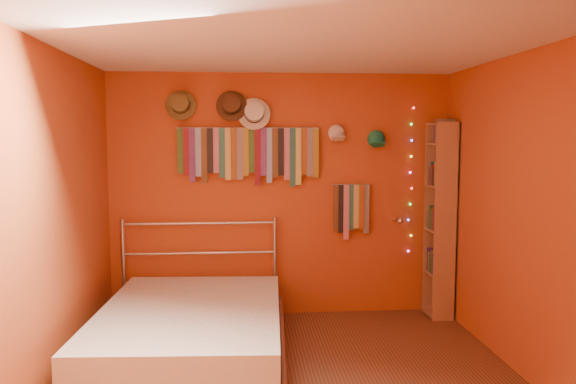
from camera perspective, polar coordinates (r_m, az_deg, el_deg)
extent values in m
cube|color=#9E3D19|center=(5.80, -0.70, -0.34)|extent=(3.50, 0.02, 2.50)
cube|color=#9E3D19|center=(4.58, 23.33, -2.38)|extent=(0.02, 3.50, 2.50)
cube|color=#9E3D19|center=(4.28, -23.12, -2.92)|extent=(0.02, 3.50, 2.50)
cube|color=white|center=(4.08, 0.99, 14.77)|extent=(3.50, 3.50, 0.02)
cylinder|color=#B1B1B6|center=(5.71, -4.04, 6.50)|extent=(1.45, 0.01, 0.01)
cube|color=#22471C|center=(5.73, -10.90, 4.11)|extent=(0.06, 0.01, 0.46)
cube|color=maroon|center=(5.72, -10.31, 4.04)|extent=(0.06, 0.01, 0.48)
cube|color=#3B175F|center=(5.71, -9.71, 3.72)|extent=(0.06, 0.01, 0.54)
cube|color=#738ACD|center=(5.72, -9.11, 4.00)|extent=(0.06, 0.01, 0.49)
cube|color=#51381B|center=(5.71, -8.51, 3.67)|extent=(0.06, 0.01, 0.55)
cube|color=black|center=(5.70, -7.93, 4.19)|extent=(0.06, 0.01, 0.45)
cube|color=#A8547D|center=(5.71, -7.32, 4.20)|extent=(0.06, 0.01, 0.45)
cube|color=#1A5D55|center=(5.70, -6.72, 3.96)|extent=(0.06, 0.01, 0.50)
cube|color=tan|center=(5.69, -6.12, 3.84)|extent=(0.06, 0.01, 0.52)
cube|color=brown|center=(5.70, -5.52, 3.86)|extent=(0.06, 0.01, 0.52)
cube|color=navy|center=(5.69, -4.92, 3.87)|extent=(0.06, 0.01, 0.52)
cube|color=olive|center=(5.69, -4.32, 4.07)|extent=(0.06, 0.01, 0.48)
cube|color=#27481D|center=(5.70, -3.72, 4.23)|extent=(0.06, 0.01, 0.45)
cube|color=#5D0E22|center=(5.70, -3.12, 3.58)|extent=(0.06, 0.01, 0.58)
cube|color=#561B6F|center=(5.69, -2.52, 4.08)|extent=(0.06, 0.01, 0.48)
cube|color=#7891D6|center=(5.71, -1.92, 3.71)|extent=(0.06, 0.01, 0.56)
cube|color=#4A3318|center=(5.70, -1.32, 3.99)|extent=(0.06, 0.01, 0.50)
cube|color=black|center=(5.70, -0.72, 4.10)|extent=(0.06, 0.01, 0.48)
cube|color=#B25979|center=(5.72, -0.13, 3.87)|extent=(0.06, 0.01, 0.53)
cube|color=#17524B|center=(5.72, 0.47, 3.53)|extent=(0.06, 0.01, 0.59)
cube|color=#BFBF4C|center=(5.72, 1.08, 3.62)|extent=(0.06, 0.01, 0.58)
cube|color=brown|center=(5.73, 1.66, 4.12)|extent=(0.06, 0.01, 0.48)
cube|color=navy|center=(5.73, 2.26, 4.04)|extent=(0.06, 0.01, 0.49)
cube|color=olive|center=(5.74, 2.86, 3.97)|extent=(0.06, 0.01, 0.51)
cylinder|color=#B1B1B6|center=(5.83, 6.45, 0.75)|extent=(0.40, 0.01, 0.01)
cube|color=#492818|center=(5.82, 4.89, -1.62)|extent=(0.06, 0.01, 0.48)
cube|color=black|center=(5.83, 5.42, -1.73)|extent=(0.06, 0.01, 0.50)
cube|color=#C0607A|center=(5.83, 5.94, -2.06)|extent=(0.06, 0.01, 0.57)
cube|color=#1A5E59|center=(5.85, 6.44, -1.56)|extent=(0.06, 0.01, 0.47)
cube|color=#AF9346|center=(5.85, 6.96, -1.48)|extent=(0.06, 0.01, 0.46)
cube|color=brown|center=(5.86, 7.49, -1.54)|extent=(0.06, 0.01, 0.47)
cube|color=navy|center=(5.88, 7.97, -1.73)|extent=(0.06, 0.01, 0.51)
cylinder|color=brown|center=(5.74, -10.84, 8.65)|extent=(0.30, 0.08, 0.30)
cylinder|color=brown|center=(5.69, -10.90, 8.80)|extent=(0.18, 0.15, 0.20)
cylinder|color=#332314|center=(5.71, -10.87, 8.72)|extent=(0.18, 0.06, 0.18)
cylinder|color=#482C19|center=(5.71, -5.75, 8.68)|extent=(0.31, 0.08, 0.31)
cylinder|color=#482C19|center=(5.65, -5.77, 8.84)|extent=(0.18, 0.15, 0.20)
cylinder|color=black|center=(5.68, -5.76, 8.76)|extent=(0.19, 0.06, 0.19)
cylinder|color=silver|center=(5.70, -3.47, 7.92)|extent=(0.33, 0.08, 0.32)
cylinder|color=silver|center=(5.65, -3.45, 8.08)|extent=(0.19, 0.16, 0.21)
cylinder|color=black|center=(5.68, -3.46, 8.00)|extent=(0.20, 0.07, 0.20)
ellipsoid|color=silver|center=(5.79, 4.94, 5.99)|extent=(0.18, 0.13, 0.18)
cube|color=silver|center=(5.68, 5.11, 5.46)|extent=(0.13, 0.09, 0.05)
ellipsoid|color=#1B7D5C|center=(5.87, 8.95, 5.35)|extent=(0.18, 0.14, 0.18)
cube|color=#1B7D5C|center=(5.76, 9.20, 4.80)|extent=(0.13, 0.10, 0.05)
sphere|color=#FF3333|center=(5.99, 12.64, 8.34)|extent=(0.02, 0.02, 0.02)
sphere|color=#33FF4C|center=(5.98, 12.41, 6.75)|extent=(0.02, 0.02, 0.02)
sphere|color=#4C66FF|center=(5.98, 12.46, 5.15)|extent=(0.02, 0.02, 0.02)
sphere|color=yellow|center=(5.98, 12.40, 3.55)|extent=(0.02, 0.02, 0.02)
sphere|color=#FF4CCC|center=(5.99, 12.31, 1.96)|extent=(0.02, 0.02, 0.02)
sphere|color=#FF3333|center=(6.00, 12.46, 0.37)|extent=(0.02, 0.02, 0.02)
sphere|color=#33FF4C|center=(6.02, 12.31, -1.21)|extent=(0.02, 0.02, 0.02)
sphere|color=#4C66FF|center=(6.03, 12.12, -2.79)|extent=(0.02, 0.02, 0.02)
sphere|color=yellow|center=(6.07, 12.39, -4.34)|extent=(0.02, 0.02, 0.02)
sphere|color=#FF4CCC|center=(6.09, 12.12, -5.89)|extent=(0.02, 0.02, 0.02)
cylinder|color=#B1B1B6|center=(6.01, 10.76, -2.77)|extent=(0.03, 0.03, 0.03)
cylinder|color=#B1B1B6|center=(5.91, 11.04, -2.66)|extent=(0.01, 0.23, 0.07)
sphere|color=white|center=(5.80, 11.34, -2.92)|extent=(0.06, 0.06, 0.06)
cube|color=#945F42|center=(5.80, 15.77, -3.04)|extent=(0.24, 0.02, 2.00)
cube|color=#945F42|center=(6.10, 14.73, -2.59)|extent=(0.24, 0.02, 2.00)
cube|color=#945F42|center=(5.99, 16.27, -2.78)|extent=(0.02, 0.34, 2.00)
cube|color=#945F42|center=(6.17, 14.99, -11.86)|extent=(0.24, 0.32, 0.02)
cube|color=#945F42|center=(6.05, 15.10, -7.97)|extent=(0.24, 0.32, 0.02)
cube|color=#945F42|center=(5.97, 15.21, -3.76)|extent=(0.24, 0.32, 0.02)
cube|color=#945F42|center=(5.91, 15.32, 0.55)|extent=(0.24, 0.32, 0.02)
cube|color=#945F42|center=(5.89, 15.43, 4.72)|extent=(0.24, 0.32, 0.02)
cube|color=#945F42|center=(5.89, 15.48, 6.66)|extent=(0.24, 0.32, 0.02)
cylinder|color=#B1B1B6|center=(5.94, -16.36, -7.59)|extent=(0.04, 0.04, 1.04)
cylinder|color=#B1B1B6|center=(5.82, -1.33, -7.63)|extent=(0.04, 0.04, 1.04)
cylinder|color=#B1B1B6|center=(5.86, -8.90, -8.97)|extent=(1.53, 0.03, 0.03)
cylinder|color=#B1B1B6|center=(5.80, -8.94, -6.15)|extent=(1.53, 0.03, 0.03)
cylinder|color=#B1B1B6|center=(5.74, -8.99, -3.16)|extent=(1.53, 0.03, 0.03)
cube|color=beige|center=(4.87, -9.86, -13.83)|extent=(1.58, 2.15, 0.41)
cylinder|color=#B1B1B6|center=(5.00, -18.86, -13.76)|extent=(0.14, 2.07, 0.03)
cylinder|color=#B1B1B6|center=(4.86, -0.58, -14.01)|extent=(0.14, 2.07, 0.03)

